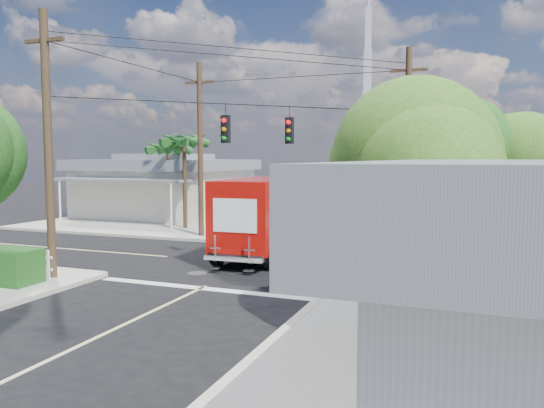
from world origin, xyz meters
The scene contains 15 objects.
ground centered at (0.00, 0.00, 0.00)m, with size 120.00×120.00×0.00m, color black.
sidewalk_ne centered at (10.88, 10.88, 0.07)m, with size 14.12×14.12×0.14m.
sidewalk_nw centered at (-10.88, 10.88, 0.07)m, with size 14.12×14.12×0.14m.
road_markings centered at (0.00, -1.47, 0.01)m, with size 32.00×32.00×0.01m.
building_nw centered at (-12.00, 12.46, 2.22)m, with size 10.80×10.20×4.30m.
radio_tower centered at (0.50, 20.00, 5.64)m, with size 0.80×0.80×17.00m.
tree_ne_front centered at (7.21, 6.76, 4.77)m, with size 4.21×4.14×6.66m.
tree_ne_back centered at (9.81, 8.96, 4.19)m, with size 3.77×3.66×5.82m.
tree_se centered at (7.01, -7.24, 4.04)m, with size 3.67×3.54×5.62m.
palm_nw_front centered at (-7.50, 7.50, 5.04)m, with size 3.01×3.08×5.59m.
palm_nw_back centered at (-9.50, 9.00, 4.67)m, with size 3.01×3.08×5.19m.
utility_poles centered at (-1.58, 1.60, 4.67)m, with size 12.00×10.68×9.00m.
vending_boxes centered at (6.50, 6.20, 0.69)m, with size 1.90×0.50×1.10m.
delivery_truck centered at (-0.15, 1.72, 1.68)m, with size 2.76×7.76×3.31m.
parked_car centered at (10.34, 1.46, 0.84)m, with size 2.79×6.06×1.68m, color silver.
Camera 1 is at (8.13, -19.02, 4.17)m, focal length 35.00 mm.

